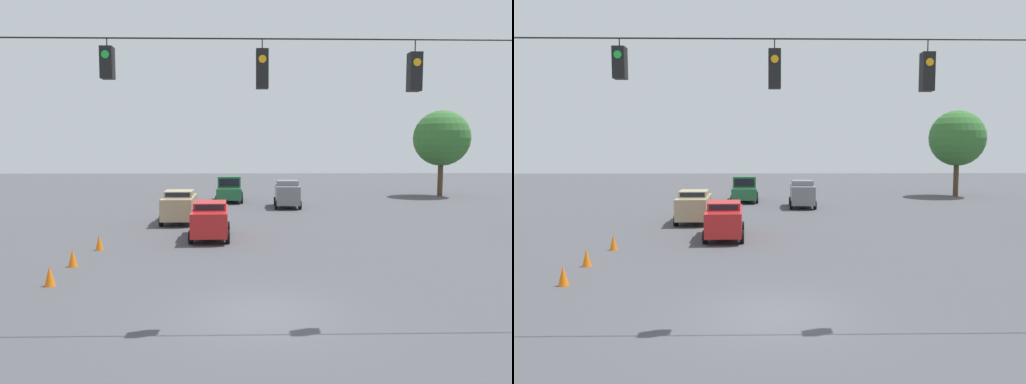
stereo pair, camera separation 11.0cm
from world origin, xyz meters
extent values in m
plane|color=#47474C|center=(0.00, 0.00, 0.00)|extent=(140.00, 140.00, 0.00)
cylinder|color=black|center=(0.00, 0.17, 7.37)|extent=(23.36, 0.04, 0.04)
cube|color=black|center=(-4.00, 0.17, 6.54)|extent=(0.32, 0.36, 1.00)
cylinder|color=black|center=(-4.00, 0.17, 7.21)|extent=(0.03, 0.03, 0.33)
cylinder|color=orange|center=(-4.00, 0.36, 6.77)|extent=(0.20, 0.02, 0.20)
cube|color=black|center=(0.00, 0.17, 6.60)|extent=(0.32, 0.36, 1.01)
cylinder|color=black|center=(0.00, 0.17, 7.24)|extent=(0.03, 0.03, 0.27)
cylinder|color=orange|center=(0.00, 0.36, 6.83)|extent=(0.20, 0.02, 0.20)
cube|color=black|center=(4.00, 0.17, 6.75)|extent=(0.32, 0.36, 0.82)
cylinder|color=black|center=(4.00, 0.17, 7.26)|extent=(0.03, 0.03, 0.22)
cylinder|color=green|center=(4.00, 0.36, 6.93)|extent=(0.20, 0.02, 0.20)
cube|color=slate|center=(-2.79, -23.83, 0.99)|extent=(1.83, 3.95, 1.35)
cube|color=slate|center=(-2.79, -23.83, 1.85)|extent=(1.63, 1.77, 0.36)
cube|color=black|center=(-2.82, -24.69, 1.85)|extent=(1.37, 0.06, 0.25)
cylinder|color=black|center=(-3.68, -25.07, 0.32)|extent=(0.24, 0.65, 0.64)
cylinder|color=black|center=(-1.97, -25.12, 0.32)|extent=(0.24, 0.65, 0.64)
cylinder|color=black|center=(-3.60, -22.53, 0.32)|extent=(0.24, 0.65, 0.64)
cylinder|color=black|center=(-1.89, -22.59, 0.32)|extent=(0.24, 0.65, 0.64)
cube|color=#236038|center=(1.66, -28.08, 0.77)|extent=(2.04, 5.19, 0.90)
cube|color=#236038|center=(1.65, -27.46, 1.67)|extent=(1.85, 1.88, 0.90)
cube|color=black|center=(1.64, -26.52, 1.67)|extent=(1.60, 0.03, 0.63)
cylinder|color=black|center=(2.64, -26.39, 0.32)|extent=(0.22, 0.64, 0.64)
cylinder|color=black|center=(0.64, -26.41, 0.32)|extent=(0.22, 0.64, 0.64)
cylinder|color=black|center=(2.67, -29.75, 0.32)|extent=(0.22, 0.64, 0.64)
cylinder|color=black|center=(0.67, -29.77, 0.32)|extent=(0.22, 0.64, 0.64)
cube|color=red|center=(2.16, -11.30, 0.90)|extent=(1.85, 4.17, 1.16)
cube|color=red|center=(2.16, -11.30, 1.66)|extent=(1.64, 1.86, 0.36)
cube|color=black|center=(2.13, -10.38, 1.66)|extent=(1.38, 0.06, 0.25)
cylinder|color=black|center=(2.98, -9.94, 0.32)|extent=(0.24, 0.65, 0.64)
cylinder|color=black|center=(1.26, -9.99, 0.32)|extent=(0.24, 0.65, 0.64)
cylinder|color=black|center=(3.06, -12.61, 0.32)|extent=(0.24, 0.65, 0.64)
cylinder|color=black|center=(1.33, -12.66, 0.32)|extent=(0.24, 0.65, 0.64)
cube|color=tan|center=(4.35, -16.49, 0.95)|extent=(1.87, 4.09, 1.26)
cube|color=tan|center=(4.35, -16.49, 1.76)|extent=(1.69, 1.81, 0.36)
cube|color=black|center=(4.34, -15.59, 1.76)|extent=(1.44, 0.04, 0.25)
cylinder|color=black|center=(5.23, -15.16, 0.32)|extent=(0.23, 0.64, 0.64)
cylinder|color=black|center=(3.43, -15.19, 0.32)|extent=(0.23, 0.64, 0.64)
cylinder|color=black|center=(5.27, -17.80, 0.32)|extent=(0.23, 0.64, 0.64)
cylinder|color=black|center=(3.47, -17.83, 0.32)|extent=(0.23, 0.64, 0.64)
cone|color=orange|center=(6.90, -2.91, 0.34)|extent=(0.35, 0.35, 0.68)
cone|color=orange|center=(7.04, -5.57, 0.34)|extent=(0.35, 0.35, 0.68)
cone|color=orange|center=(6.90, -8.59, 0.34)|extent=(0.35, 0.35, 0.68)
cylinder|color=#4C3823|center=(-17.56, -31.81, 1.96)|extent=(0.46, 0.46, 3.92)
sphere|color=#336B2D|center=(-17.56, -31.81, 5.30)|extent=(5.03, 5.03, 5.03)
camera|label=1|loc=(0.49, 13.36, 4.62)|focal=35.00mm
camera|label=2|loc=(0.38, 13.36, 4.62)|focal=35.00mm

